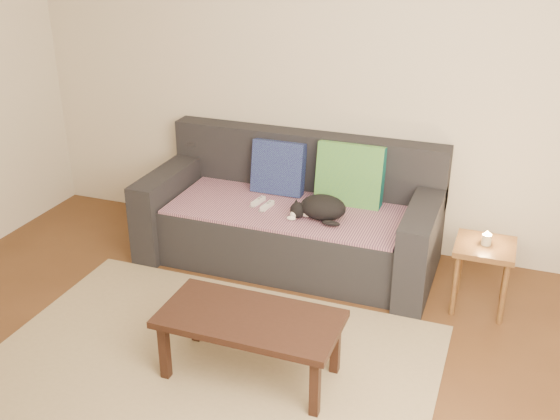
{
  "coord_description": "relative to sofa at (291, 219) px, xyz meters",
  "views": [
    {
      "loc": [
        1.43,
        -2.5,
        2.34
      ],
      "look_at": [
        0.05,
        1.2,
        0.55
      ],
      "focal_mm": 42.0,
      "sensor_mm": 36.0,
      "label": 1
    }
  ],
  "objects": [
    {
      "name": "ground",
      "position": [
        0.0,
        -1.57,
        -0.31
      ],
      "size": [
        4.5,
        4.5,
        0.0
      ],
      "primitive_type": "plane",
      "color": "brown",
      "rests_on": "ground"
    },
    {
      "name": "back_wall",
      "position": [
        0.0,
        0.43,
        0.99
      ],
      "size": [
        4.5,
        0.04,
        2.6
      ],
      "primitive_type": "cube",
      "color": "beige",
      "rests_on": "ground"
    },
    {
      "name": "sofa",
      "position": [
        0.0,
        0.0,
        0.0
      ],
      "size": [
        2.1,
        0.94,
        0.87
      ],
      "color": "#232328",
      "rests_on": "ground"
    },
    {
      "name": "throw_blanket",
      "position": [
        0.0,
        -0.09,
        0.12
      ],
      "size": [
        1.66,
        0.74,
        0.02
      ],
      "primitive_type": "cube",
      "color": "#4A2A4E",
      "rests_on": "sofa"
    },
    {
      "name": "cushion_navy",
      "position": [
        -0.16,
        0.17,
        0.32
      ],
      "size": [
        0.39,
        0.17,
        0.4
      ],
      "primitive_type": "cube",
      "rotation": [
        -0.19,
        0.0,
        0.0
      ],
      "color": "#171355",
      "rests_on": "throw_blanket"
    },
    {
      "name": "cushion_green",
      "position": [
        0.38,
        0.17,
        0.32
      ],
      "size": [
        0.48,
        0.2,
        0.49
      ],
      "primitive_type": "cube",
      "rotation": [
        -0.18,
        0.0,
        0.0
      ],
      "color": "#0D5654",
      "rests_on": "throw_blanket"
    },
    {
      "name": "cat",
      "position": [
        0.27,
        -0.18,
        0.21
      ],
      "size": [
        0.42,
        0.33,
        0.17
      ],
      "rotation": [
        0.0,
        0.0,
        -0.33
      ],
      "color": "black",
      "rests_on": "throw_blanket"
    },
    {
      "name": "wii_remote_a",
      "position": [
        -0.22,
        -0.09,
        0.15
      ],
      "size": [
        0.06,
        0.15,
        0.03
      ],
      "primitive_type": "cube",
      "rotation": [
        0.0,
        0.0,
        1.4
      ],
      "color": "white",
      "rests_on": "throw_blanket"
    },
    {
      "name": "wii_remote_b",
      "position": [
        -0.13,
        -0.14,
        0.15
      ],
      "size": [
        0.06,
        0.15,
        0.03
      ],
      "primitive_type": "cube",
      "rotation": [
        0.0,
        0.0,
        1.44
      ],
      "color": "white",
      "rests_on": "throw_blanket"
    },
    {
      "name": "side_table",
      "position": [
        1.36,
        -0.22,
        0.07
      ],
      "size": [
        0.37,
        0.37,
        0.46
      ],
      "color": "brown",
      "rests_on": "ground"
    },
    {
      "name": "candle",
      "position": [
        1.36,
        -0.22,
        0.19
      ],
      "size": [
        0.06,
        0.06,
        0.09
      ],
      "color": "beige",
      "rests_on": "side_table"
    },
    {
      "name": "rug",
      "position": [
        0.0,
        -1.42,
        -0.3
      ],
      "size": [
        2.5,
        1.8,
        0.01
      ],
      "primitive_type": "cube",
      "color": "tan",
      "rests_on": "ground"
    },
    {
      "name": "coffee_table",
      "position": [
        0.25,
        -1.37,
        0.03
      ],
      "size": [
        0.97,
        0.49,
        0.39
      ],
      "color": "black",
      "rests_on": "rug"
    }
  ]
}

